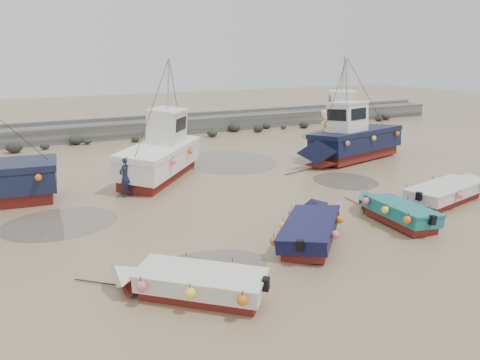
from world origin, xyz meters
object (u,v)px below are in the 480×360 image
object	(u,v)px
dinghy_1	(313,226)
cabin_boat_2	(351,139)
cabin_boat_1	(163,152)
person	(127,196)
dinghy_2	(394,208)
dinghy_0	(188,279)
dinghy_3	(449,190)
cabin_boat_3	(341,121)

from	to	relation	value
dinghy_1	cabin_boat_2	world-z (taller)	cabin_boat_2
cabin_boat_1	cabin_boat_2	bearing A→B (deg)	32.62
cabin_boat_2	person	size ratio (longest dim) A/B	5.11
dinghy_2	cabin_boat_2	world-z (taller)	cabin_boat_2
dinghy_0	dinghy_1	distance (m)	5.76
cabin_boat_1	dinghy_2	bearing A→B (deg)	-20.73
dinghy_2	dinghy_0	bearing A→B (deg)	-164.66
dinghy_2	person	size ratio (longest dim) A/B	2.82
dinghy_0	dinghy_3	distance (m)	13.93
cabin_boat_2	dinghy_0	bearing A→B (deg)	113.48
dinghy_3	cabin_boat_1	distance (m)	14.38
dinghy_0	dinghy_3	xyz separation A→B (m)	(13.62, 2.89, -0.01)
dinghy_2	cabin_boat_2	distance (m)	10.91
cabin_boat_1	cabin_boat_3	world-z (taller)	same
dinghy_3	cabin_boat_2	world-z (taller)	cabin_boat_2
dinghy_0	dinghy_1	bearing A→B (deg)	-29.58
dinghy_3	person	xyz separation A→B (m)	(-12.98, 7.19, -0.54)
cabin_boat_1	person	world-z (taller)	cabin_boat_1
dinghy_3	cabin_boat_2	bearing A→B (deg)	158.92
cabin_boat_1	dinghy_1	bearing A→B (deg)	-39.10
dinghy_0	cabin_boat_3	size ratio (longest dim) A/B	0.54
dinghy_0	dinghy_1	xyz separation A→B (m)	(5.44, 1.87, -0.01)
dinghy_3	dinghy_2	bearing A→B (deg)	-90.22
dinghy_1	dinghy_2	world-z (taller)	same
dinghy_2	cabin_boat_1	bearing A→B (deg)	122.93
dinghy_1	person	distance (m)	9.52
cabin_boat_2	dinghy_2	bearing A→B (deg)	135.88
dinghy_3	cabin_boat_1	bearing A→B (deg)	-146.42
cabin_boat_2	cabin_boat_3	size ratio (longest dim) A/B	1.11
dinghy_3	cabin_boat_3	size ratio (longest dim) A/B	0.75
dinghy_0	cabin_boat_2	world-z (taller)	cabin_boat_2
cabin_boat_1	cabin_boat_3	xyz separation A→B (m)	(15.90, 5.03, 0.01)
dinghy_1	cabin_boat_3	world-z (taller)	cabin_boat_3
cabin_boat_1	cabin_boat_2	world-z (taller)	same
dinghy_2	dinghy_3	xyz separation A→B (m)	(4.19, 0.91, -0.03)
dinghy_2	cabin_boat_2	xyz separation A→B (m)	(5.48, 9.40, 0.79)
person	dinghy_3	bearing A→B (deg)	122.40
dinghy_0	dinghy_2	xyz separation A→B (m)	(9.43, 1.98, 0.01)
dinghy_1	dinghy_3	distance (m)	8.24
dinghy_3	cabin_boat_3	distance (m)	16.03
dinghy_0	dinghy_3	bearing A→B (deg)	-36.61
cabin_boat_2	cabin_boat_3	xyz separation A→B (m)	(4.29, 6.50, 0.01)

